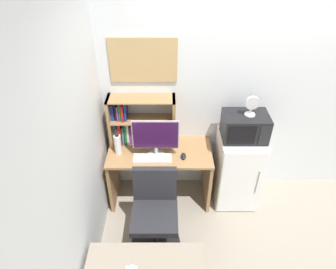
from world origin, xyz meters
The scene contains 13 objects.
wall_back centered at (0.40, 0.02, 1.30)m, with size 6.40×0.04×2.60m, color silver.
wall_left centered at (-1.62, -1.60, 1.30)m, with size 0.04×4.40×2.60m, color silver.
desk centered at (-0.97, -0.29, 0.51)m, with size 1.17×0.57×0.74m.
hutch_bookshelf centered at (-1.27, -0.11, 1.01)m, with size 0.73×0.24×0.59m.
monitor centered at (-1.00, -0.36, 0.99)m, with size 0.50×0.19×0.45m.
keyboard centered at (-1.04, -0.42, 0.75)m, with size 0.42×0.15×0.02m, color silver.
computer_mouse centered at (-0.70, -0.40, 0.76)m, with size 0.06×0.11×0.04m, color black.
water_bottle centered at (-1.42, -0.32, 0.86)m, with size 0.08×0.08×0.26m.
mini_fridge centered at (-0.06, -0.29, 0.46)m, with size 0.49×0.52×0.93m.
microwave centered at (-0.06, -0.28, 1.07)m, with size 0.47×0.34×0.29m.
desk_fan centered at (-0.03, -0.29, 1.33)m, with size 0.14×0.11×0.22m.
desk_chair centered at (-1.00, -0.92, 0.40)m, with size 0.52×0.52×0.91m.
wall_corkboard centered at (-1.12, -0.01, 1.70)m, with size 0.69×0.02×0.47m, color tan.
Camera 1 is at (-0.87, -2.88, 2.83)m, focal length 31.67 mm.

